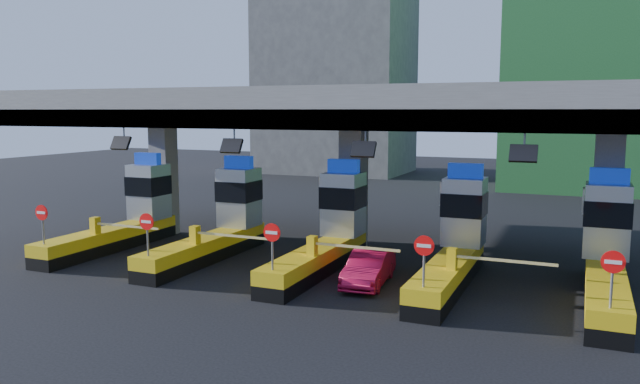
% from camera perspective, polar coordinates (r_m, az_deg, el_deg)
% --- Properties ---
extents(ground, '(120.00, 120.00, 0.00)m').
position_cam_1_polar(ground, '(24.81, 0.62, -6.91)').
color(ground, black).
rests_on(ground, ground).
extents(toll_canopy, '(28.00, 12.09, 7.00)m').
position_cam_1_polar(toll_canopy, '(26.70, 3.03, 7.40)').
color(toll_canopy, slate).
rests_on(toll_canopy, ground).
extents(toll_lane_far_left, '(4.43, 8.00, 4.16)m').
position_cam_1_polar(toll_lane_far_left, '(29.95, -17.13, -2.01)').
color(toll_lane_far_left, black).
rests_on(toll_lane_far_left, ground).
extents(toll_lane_left, '(4.43, 8.00, 4.16)m').
position_cam_1_polar(toll_lane_left, '(27.01, -8.99, -2.78)').
color(toll_lane_left, black).
rests_on(toll_lane_left, ground).
extents(toll_lane_center, '(4.43, 8.00, 4.16)m').
position_cam_1_polar(toll_lane_center, '(24.75, 0.88, -3.63)').
color(toll_lane_center, black).
rests_on(toll_lane_center, ground).
extents(toll_lane_right, '(4.43, 8.00, 4.16)m').
position_cam_1_polar(toll_lane_right, '(23.35, 12.34, -4.48)').
color(toll_lane_right, black).
rests_on(toll_lane_right, ground).
extents(toll_lane_far_right, '(4.43, 8.00, 4.16)m').
position_cam_1_polar(toll_lane_far_right, '(22.98, 24.72, -5.19)').
color(toll_lane_far_right, black).
rests_on(toll_lane_far_right, ground).
extents(bg_building_scaffold, '(18.00, 12.00, 28.00)m').
position_cam_1_polar(bg_building_scaffold, '(54.82, 26.82, 14.92)').
color(bg_building_scaffold, '#1E5926').
rests_on(bg_building_scaffold, ground).
extents(bg_building_concrete, '(14.00, 10.00, 18.00)m').
position_cam_1_polar(bg_building_concrete, '(62.71, 1.47, 10.08)').
color(bg_building_concrete, '#4C4C49').
rests_on(bg_building_concrete, ground).
extents(red_car, '(1.59, 3.72, 1.19)m').
position_cam_1_polar(red_car, '(22.38, 4.48, -6.95)').
color(red_car, '#A60C2F').
rests_on(red_car, ground).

